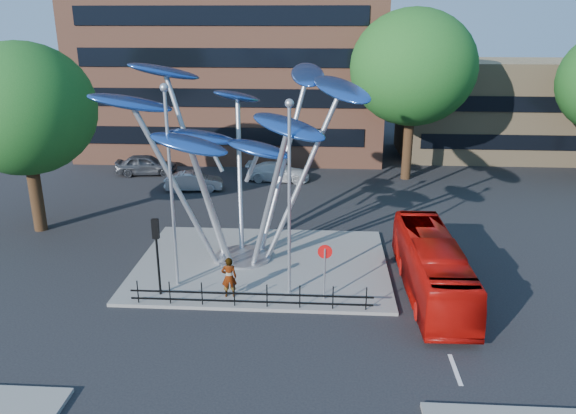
# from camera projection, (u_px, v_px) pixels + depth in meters

# --- Properties ---
(ground) EXTENTS (120.00, 120.00, 0.00)m
(ground) POSITION_uv_depth(u_px,v_px,m) (271.00, 332.00, 21.45)
(ground) COLOR black
(ground) RESTS_ON ground
(traffic_island) EXTENTS (12.00, 9.00, 0.15)m
(traffic_island) POSITION_uv_depth(u_px,v_px,m) (262.00, 264.00, 27.15)
(traffic_island) COLOR slate
(traffic_island) RESTS_ON ground
(low_building_near) EXTENTS (15.00, 8.00, 8.00)m
(low_building_near) POSITION_uv_depth(u_px,v_px,m) (491.00, 109.00, 47.54)
(low_building_near) COLOR #9F845D
(low_building_near) RESTS_ON ground
(tree_right) EXTENTS (8.80, 8.80, 12.11)m
(tree_right) POSITION_uv_depth(u_px,v_px,m) (413.00, 68.00, 39.16)
(tree_right) COLOR black
(tree_right) RESTS_ON ground
(tree_left) EXTENTS (7.60, 7.60, 10.32)m
(tree_left) POSITION_uv_depth(u_px,v_px,m) (23.00, 109.00, 29.55)
(tree_left) COLOR black
(tree_left) RESTS_ON ground
(leaf_sculpture) EXTENTS (12.72, 9.54, 9.51)m
(leaf_sculpture) POSITION_uv_depth(u_px,v_px,m) (238.00, 122.00, 25.67)
(leaf_sculpture) COLOR #9EA0A5
(leaf_sculpture) RESTS_ON traffic_island
(street_lamp_left) EXTENTS (0.36, 0.36, 8.80)m
(street_lamp_left) POSITION_uv_depth(u_px,v_px,m) (170.00, 171.00, 23.30)
(street_lamp_left) COLOR #9EA0A5
(street_lamp_left) RESTS_ON traffic_island
(street_lamp_right) EXTENTS (0.36, 0.36, 8.30)m
(street_lamp_right) POSITION_uv_depth(u_px,v_px,m) (289.00, 182.00, 22.61)
(street_lamp_right) COLOR #9EA0A5
(street_lamp_right) RESTS_ON traffic_island
(traffic_light_island) EXTENTS (0.28, 0.18, 3.42)m
(traffic_light_island) POSITION_uv_depth(u_px,v_px,m) (156.00, 241.00, 23.27)
(traffic_light_island) COLOR black
(traffic_light_island) RESTS_ON traffic_island
(no_entry_sign_island) EXTENTS (0.60, 0.10, 2.45)m
(no_entry_sign_island) POSITION_uv_depth(u_px,v_px,m) (325.00, 263.00, 23.12)
(no_entry_sign_island) COLOR #9EA0A5
(no_entry_sign_island) RESTS_ON traffic_island
(pedestrian_railing_front) EXTENTS (10.00, 0.06, 1.00)m
(pedestrian_railing_front) POSITION_uv_depth(u_px,v_px,m) (251.00, 297.00, 22.94)
(pedestrian_railing_front) COLOR black
(pedestrian_railing_front) RESTS_ON traffic_island
(red_bus) EXTENTS (2.29, 9.05, 2.51)m
(red_bus) POSITION_uv_depth(u_px,v_px,m) (432.00, 267.00, 24.09)
(red_bus) COLOR #B60D08
(red_bus) RESTS_ON ground
(pedestrian) EXTENTS (0.70, 0.51, 1.78)m
(pedestrian) POSITION_uv_depth(u_px,v_px,m) (229.00, 277.00, 23.59)
(pedestrian) COLOR gray
(pedestrian) RESTS_ON traffic_island
(parked_car_left) EXTENTS (4.75, 2.33, 1.56)m
(parked_car_left) POSITION_uv_depth(u_px,v_px,m) (146.00, 165.00, 42.53)
(parked_car_left) COLOR #43454B
(parked_car_left) RESTS_ON ground
(parked_car_mid) EXTENTS (4.09, 1.90, 1.30)m
(parked_car_mid) POSITION_uv_depth(u_px,v_px,m) (194.00, 181.00, 38.67)
(parked_car_mid) COLOR #94979B
(parked_car_mid) RESTS_ON ground
(parked_car_right) EXTENTS (4.69, 2.14, 1.33)m
(parked_car_right) POSITION_uv_depth(u_px,v_px,m) (278.00, 172.00, 40.99)
(parked_car_right) COLOR silver
(parked_car_right) RESTS_ON ground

